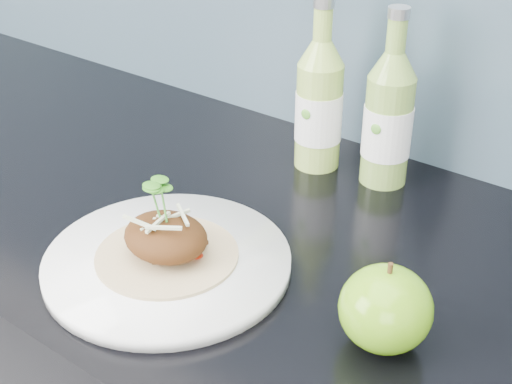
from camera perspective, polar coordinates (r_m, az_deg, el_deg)
dinner_plate at (r=0.81m, az=-7.09°, el=-5.59°), size 0.29×0.29×0.02m
pork_taco at (r=0.79m, az=-7.25°, el=-3.42°), size 0.16×0.16×0.10m
green_apple at (r=0.70m, az=10.32°, el=-9.17°), size 0.10×0.10×0.10m
cider_bottle_left at (r=0.99m, az=5.06°, el=6.93°), size 0.07×0.07×0.24m
cider_bottle_right at (r=0.96m, az=10.52°, el=5.74°), size 0.07×0.07×0.24m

